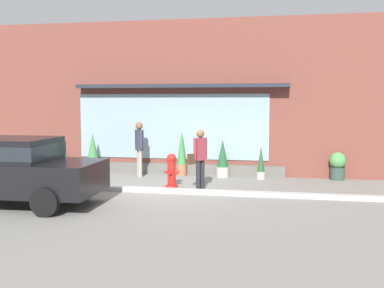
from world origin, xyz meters
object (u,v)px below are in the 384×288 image
Objects in this scene: potted_plant_window_center at (61,161)px; potted_plant_window_left at (182,154)px; potted_plant_doorstep at (93,154)px; potted_plant_by_entrance at (261,163)px; potted_plant_trailing_edge at (223,159)px; parked_car_black at (10,167)px; pedestrian_with_handbag at (200,155)px; pedestrian_passerby at (139,145)px; fire_hydrant at (172,170)px; potted_plant_low_front at (338,165)px.

potted_plant_window_left is at bearing -1.14° from potted_plant_window_center.
potted_plant_window_left is at bearing 5.25° from potted_plant_doorstep.
potted_plant_by_entrance is 0.86× the size of potted_plant_trailing_edge.
potted_plant_window_center is at bearing 177.29° from potted_plant_by_entrance.
parked_car_black reaches higher than potted_plant_by_entrance.
potted_plant_doorstep is at bearing -77.41° from pedestrian_with_handbag.
pedestrian_with_handbag reaches higher than potted_plant_window_center.
potted_plant_trailing_edge is (1.34, -0.04, -0.13)m from potted_plant_window_left.
pedestrian_passerby reaches higher than potted_plant_doorstep.
potted_plant_doorstep reaches higher than potted_plant_by_entrance.
potted_plant_window_center is at bearing 102.73° from parked_car_black.
pedestrian_passerby is 3.87m from potted_plant_by_entrance.
pedestrian_passerby is at bearing -88.32° from pedestrian_with_handbag.
fire_hydrant is 0.58× the size of pedestrian_with_handbag.
potted_plant_by_entrance is at bearing -2.71° from potted_plant_window_center.
potted_plant_by_entrance is (5.51, 0.03, -0.16)m from potted_plant_doorstep.
parked_car_black reaches higher than potted_plant_low_front.
pedestrian_with_handbag reaches higher than fire_hydrant.
potted_plant_by_entrance is (5.53, 4.82, -0.39)m from parked_car_black.
fire_hydrant is at bearing -142.04° from potted_plant_by_entrance.
pedestrian_passerby is 1.27× the size of potted_plant_doorstep.
potted_plant_by_entrance reaches higher than potted_plant_window_center.
parked_car_black reaches higher than potted_plant_doorstep.
potted_plant_window_left is (1.26, 0.52, -0.33)m from pedestrian_passerby.
potted_plant_window_center is 0.47× the size of potted_plant_window_left.
potted_plant_window_center is at bearing 178.86° from potted_plant_window_left.
potted_plant_trailing_edge reaches higher than potted_plant_by_entrance.
parked_car_black is 5.34m from potted_plant_window_center.
potted_plant_by_entrance is at bearing 58.06° from pedestrian_passerby.
potted_plant_low_front is at bearing 59.70° from pedestrian_passerby.
potted_plant_low_front is 0.83× the size of potted_plant_by_entrance.
pedestrian_passerby reaches higher than potted_plant_low_front.
pedestrian_with_handbag is 2.62m from potted_plant_by_entrance.
parked_car_black is at bearing -130.66° from potted_plant_trailing_edge.
pedestrian_passerby reaches higher than fire_hydrant.
potted_plant_doorstep is 1.42m from potted_plant_window_center.
potted_plant_low_front is at bearing 2.45° from potted_plant_trailing_edge.
pedestrian_with_handbag is 4.58m from potted_plant_low_front.
pedestrian_with_handbag is at bearing -24.24° from potted_plant_window_center.
potted_plant_window_left reaches higher than potted_plant_by_entrance.
potted_plant_low_front is 1.27× the size of potted_plant_window_center.
pedestrian_with_handbag is at bearing -98.36° from potted_plant_trailing_edge.
potted_plant_window_center is at bearing 153.89° from fire_hydrant.
potted_plant_window_left reaches higher than potted_plant_low_front.
potted_plant_low_front is at bearing 1.27° from potted_plant_window_left.
fire_hydrant is at bearing -154.82° from potted_plant_low_front.
pedestrian_with_handbag is 1.13× the size of potted_plant_window_left.
fire_hydrant is 3.62m from potted_plant_doorstep.
potted_plant_window_center is at bearing -137.45° from pedestrian_passerby.
potted_plant_doorstep is at bearing -179.67° from potted_plant_by_entrance.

